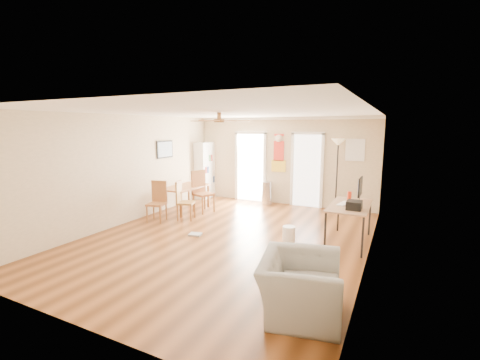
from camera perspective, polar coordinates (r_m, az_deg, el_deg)
The scene contains 28 objects.
floor at distance 6.99m, azimuth -2.21°, elevation -10.06°, with size 7.00×7.00×0.00m, color brown.
ceiling at distance 6.61m, azimuth -2.35°, elevation 11.74°, with size 5.50×7.00×0.00m, color silver, non-canonical shape.
wall_back at distance 9.87m, azimuth 7.48°, elevation 3.29°, with size 5.50×0.04×2.60m, color beige, non-canonical shape.
wall_front at distance 4.03m, azimuth -26.91°, elevation -6.32°, with size 5.50×0.04×2.60m, color beige, non-canonical shape.
wall_left at distance 8.34m, azimuth -19.13°, elevation 1.77°, with size 0.04×7.00×2.60m, color beige, non-canonical shape.
wall_right at distance 5.90m, azimuth 21.91°, elevation -1.31°, with size 0.04×7.00×2.60m, color beige, non-canonical shape.
crown_molding at distance 6.61m, azimuth -2.35°, elevation 11.40°, with size 5.50×7.00×0.08m, color white, non-canonical shape.
kitchen_doorway at distance 10.27m, azimuth 1.87°, elevation 2.19°, with size 0.90×0.10×2.10m, color white, non-canonical shape.
bathroom_doorway at distance 9.67m, azimuth 11.63°, elevation 1.57°, with size 0.80×0.10×2.10m, color white, non-canonical shape.
wall_decal at distance 9.87m, azimuth 6.79°, elevation 4.76°, with size 0.46×0.03×1.10m, color red.
ac_grille at distance 9.35m, azimuth 19.49°, elevation 4.97°, with size 0.50×0.04×0.60m, color white.
framed_poster at distance 9.31m, azimuth -13.02°, elevation 5.25°, with size 0.04×0.66×0.48m, color black.
ceiling_fan at distance 6.34m, azimuth -3.66°, elevation 10.30°, with size 1.24×1.24×0.20m, color #593819, non-canonical shape.
bookshelf at distance 10.75m, azimuth -6.05°, elevation 1.71°, with size 0.36×0.82×1.82m, color silver, non-canonical shape.
dining_table at distance 9.23m, azimuth -9.57°, elevation -3.19°, with size 0.83×1.38×0.69m, color #9B5932, non-canonical shape.
dining_chair_right_a at distance 8.96m, azimuth -6.41°, elevation -2.07°, with size 0.46×0.46×1.13m, color #A56535, non-canonical shape.
dining_chair_right_b at distance 8.31m, azimuth -9.43°, elevation -3.58°, with size 0.40×0.40×0.97m, color #A87936, non-canonical shape.
dining_chair_near at distance 8.29m, azimuth -14.42°, elevation -3.72°, with size 0.41×0.41×0.98m, color #AB7137, non-canonical shape.
trash_can at distance 9.89m, azimuth 4.70°, elevation -2.26°, with size 0.32×0.32×0.69m, color #B2B2B4.
torchiere_lamp at distance 9.26m, azimuth 16.58°, elevation 0.73°, with size 0.38×0.38×2.00m, color black, non-canonical shape.
computer_desk at distance 6.93m, azimuth 18.53°, elevation -7.29°, with size 0.74×1.47×0.79m, color #A97D5B, non-canonical shape.
imac at distance 7.09m, azimuth 20.28°, elevation -1.64°, with size 0.08×0.55×0.51m, color black, non-canonical shape.
keyboard at distance 6.87m, azimuth 17.64°, elevation -3.93°, with size 0.14×0.43×0.02m, color white.
printer at distance 6.46m, azimuth 19.36°, elevation -4.17°, with size 0.27×0.31×0.16m, color black.
orange_bottle at distance 6.88m, azimuth 18.58°, elevation -2.96°, with size 0.08×0.08×0.25m, color red.
wastebasket_a at distance 6.86m, azimuth 8.55°, elevation -9.24°, with size 0.26×0.26×0.30m, color white.
floor_cloth at distance 7.20m, azimuth -7.83°, elevation -9.40°, with size 0.26×0.20×0.04m, color #A09F9A.
armchair at distance 4.33m, azimuth 10.44°, elevation -17.73°, with size 1.11×0.97×0.72m, color gray.
Camera 1 is at (3.16, -5.80, 2.31)m, focal length 24.38 mm.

